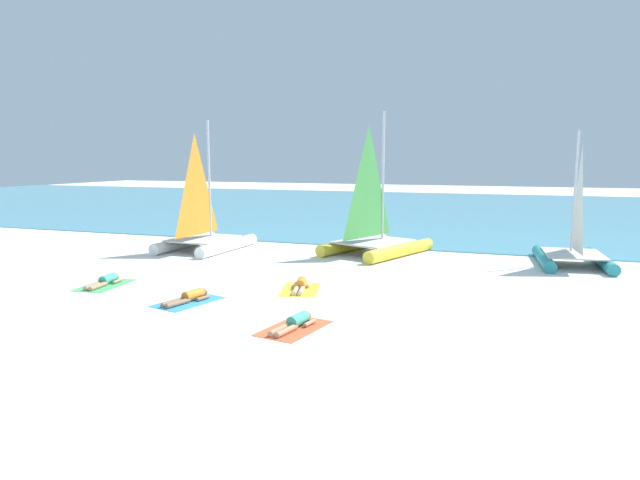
{
  "coord_description": "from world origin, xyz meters",
  "views": [
    {
      "loc": [
        6.17,
        -12.53,
        3.97
      ],
      "look_at": [
        0.0,
        5.0,
        1.2
      ],
      "focal_mm": 30.92,
      "sensor_mm": 36.0,
      "label": 1
    }
  ],
  "objects_px": {
    "towel_leftmost": "(105,285)",
    "sunbather_center_left": "(190,297)",
    "sunbather_center_right": "(300,285)",
    "sailboat_white": "(204,231)",
    "towel_center_right": "(300,289)",
    "sunbather_rightmost": "(295,322)",
    "sailboat_yellow": "(374,233)",
    "towel_rightmost": "(294,328)",
    "sunbather_leftmost": "(106,281)",
    "towel_center_left": "(188,302)",
    "sailboat_teal": "(574,246)"
  },
  "relations": [
    {
      "from": "towel_leftmost",
      "to": "sunbather_center_left",
      "type": "relative_size",
      "value": 1.22
    },
    {
      "from": "sunbather_center_right",
      "to": "sailboat_white",
      "type": "bearing_deg",
      "value": 126.36
    },
    {
      "from": "towel_center_right",
      "to": "sunbather_center_left",
      "type": "bearing_deg",
      "value": -135.69
    },
    {
      "from": "sunbather_rightmost",
      "to": "sunbather_center_left",
      "type": "bearing_deg",
      "value": 171.86
    },
    {
      "from": "sailboat_yellow",
      "to": "sunbather_rightmost",
      "type": "bearing_deg",
      "value": -65.59
    },
    {
      "from": "sunbather_center_left",
      "to": "sunbather_rightmost",
      "type": "distance_m",
      "value": 3.88
    },
    {
      "from": "towel_center_right",
      "to": "sunbather_rightmost",
      "type": "bearing_deg",
      "value": -70.33
    },
    {
      "from": "sunbather_center_left",
      "to": "towel_rightmost",
      "type": "xyz_separation_m",
      "value": [
        3.66,
        -1.31,
        -0.13
      ]
    },
    {
      "from": "sunbather_center_left",
      "to": "sunbather_leftmost",
      "type": "bearing_deg",
      "value": -179.56
    },
    {
      "from": "towel_center_left",
      "to": "sunbather_center_left",
      "type": "xyz_separation_m",
      "value": [
        0.02,
        0.06,
        0.13
      ]
    },
    {
      "from": "sunbather_center_left",
      "to": "sailboat_yellow",
      "type": "bearing_deg",
      "value": 86.24
    },
    {
      "from": "towel_center_right",
      "to": "towel_rightmost",
      "type": "bearing_deg",
      "value": -70.82
    },
    {
      "from": "towel_leftmost",
      "to": "towel_center_right",
      "type": "xyz_separation_m",
      "value": [
        6.03,
        1.51,
        0.0
      ]
    },
    {
      "from": "sailboat_yellow",
      "to": "towel_center_left",
      "type": "distance_m",
      "value": 9.82
    },
    {
      "from": "sunbather_center_left",
      "to": "sunbather_center_right",
      "type": "bearing_deg",
      "value": 59.58
    },
    {
      "from": "sailboat_yellow",
      "to": "towel_center_right",
      "type": "bearing_deg",
      "value": -74.32
    },
    {
      "from": "sailboat_yellow",
      "to": "towel_leftmost",
      "type": "distance_m",
      "value": 10.75
    },
    {
      "from": "sailboat_yellow",
      "to": "sunbather_center_right",
      "type": "bearing_deg",
      "value": -74.51
    },
    {
      "from": "sailboat_teal",
      "to": "towel_leftmost",
      "type": "bearing_deg",
      "value": -153.79
    },
    {
      "from": "towel_center_right",
      "to": "towel_rightmost",
      "type": "height_order",
      "value": "same"
    },
    {
      "from": "sailboat_white",
      "to": "towel_leftmost",
      "type": "relative_size",
      "value": 2.94
    },
    {
      "from": "sunbather_leftmost",
      "to": "towel_center_right",
      "type": "xyz_separation_m",
      "value": [
        6.04,
        1.44,
        -0.13
      ]
    },
    {
      "from": "sunbather_center_left",
      "to": "sailboat_teal",
      "type": "bearing_deg",
      "value": 55.33
    },
    {
      "from": "towel_leftmost",
      "to": "sunbather_leftmost",
      "type": "height_order",
      "value": "sunbather_leftmost"
    },
    {
      "from": "towel_leftmost",
      "to": "towel_center_left",
      "type": "relative_size",
      "value": 1.0
    },
    {
      "from": "towel_center_left",
      "to": "sunbather_center_right",
      "type": "distance_m",
      "value": 3.44
    },
    {
      "from": "towel_center_left",
      "to": "towel_center_right",
      "type": "height_order",
      "value": "same"
    },
    {
      "from": "towel_center_left",
      "to": "sunbather_rightmost",
      "type": "bearing_deg",
      "value": -17.72
    },
    {
      "from": "sailboat_yellow",
      "to": "sunbather_rightmost",
      "type": "xyz_separation_m",
      "value": [
        0.67,
        -10.48,
        -0.75
      ]
    },
    {
      "from": "sailboat_teal",
      "to": "towel_rightmost",
      "type": "distance_m",
      "value": 12.62
    },
    {
      "from": "towel_center_left",
      "to": "sunbather_center_right",
      "type": "relative_size",
      "value": 1.22
    },
    {
      "from": "sunbather_leftmost",
      "to": "sunbather_center_right",
      "type": "distance_m",
      "value": 6.21
    },
    {
      "from": "sailboat_yellow",
      "to": "towel_leftmost",
      "type": "relative_size",
      "value": 3.1
    },
    {
      "from": "sailboat_yellow",
      "to": "towel_rightmost",
      "type": "bearing_deg",
      "value": -65.68
    },
    {
      "from": "sailboat_yellow",
      "to": "sailboat_teal",
      "type": "height_order",
      "value": "sailboat_yellow"
    },
    {
      "from": "sunbather_center_left",
      "to": "sunbather_center_right",
      "type": "xyz_separation_m",
      "value": [
        2.38,
        2.4,
        0.0
      ]
    },
    {
      "from": "sunbather_center_right",
      "to": "sunbather_rightmost",
      "type": "height_order",
      "value": "same"
    },
    {
      "from": "sunbather_leftmost",
      "to": "towel_center_left",
      "type": "height_order",
      "value": "sunbather_leftmost"
    },
    {
      "from": "towel_rightmost",
      "to": "towel_center_right",
      "type": "bearing_deg",
      "value": 109.18
    },
    {
      "from": "towel_center_right",
      "to": "towel_rightmost",
      "type": "xyz_separation_m",
      "value": [
        1.27,
        -3.65,
        0.0
      ]
    },
    {
      "from": "towel_leftmost",
      "to": "towel_rightmost",
      "type": "height_order",
      "value": "same"
    },
    {
      "from": "towel_rightmost",
      "to": "sailboat_yellow",
      "type": "bearing_deg",
      "value": 93.55
    },
    {
      "from": "sunbather_center_right",
      "to": "towel_center_right",
      "type": "bearing_deg",
      "value": -90.0
    },
    {
      "from": "sailboat_teal",
      "to": "sailboat_yellow",
      "type": "bearing_deg",
      "value": 175.55
    },
    {
      "from": "sailboat_white",
      "to": "towel_center_right",
      "type": "distance_m",
      "value": 8.58
    },
    {
      "from": "towel_leftmost",
      "to": "sunbather_rightmost",
      "type": "height_order",
      "value": "sunbather_rightmost"
    },
    {
      "from": "sunbather_leftmost",
      "to": "towel_center_right",
      "type": "relative_size",
      "value": 0.83
    },
    {
      "from": "towel_center_left",
      "to": "towel_rightmost",
      "type": "height_order",
      "value": "same"
    },
    {
      "from": "sunbather_rightmost",
      "to": "sunbather_center_right",
      "type": "bearing_deg",
      "value": 120.16
    },
    {
      "from": "towel_center_left",
      "to": "sunbather_center_left",
      "type": "distance_m",
      "value": 0.14
    }
  ]
}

